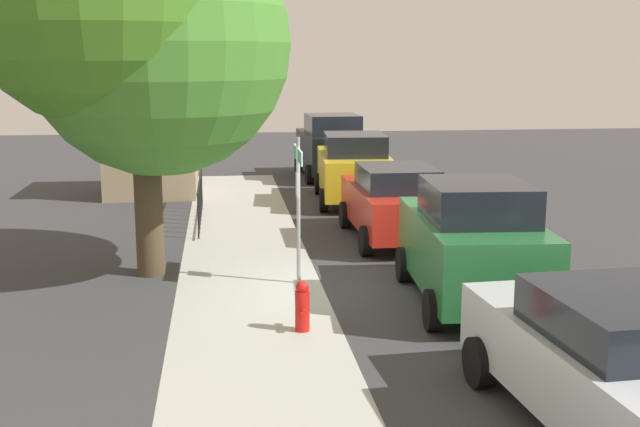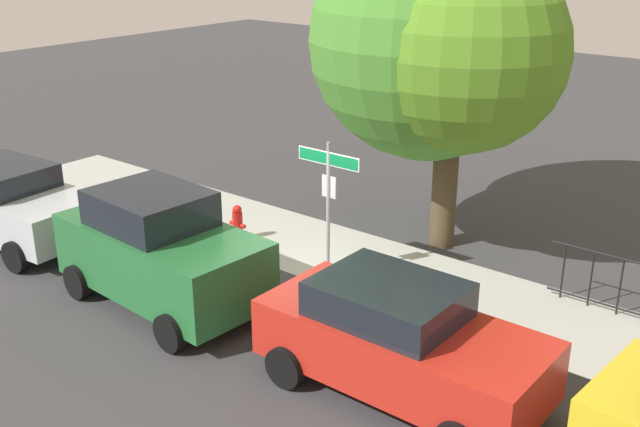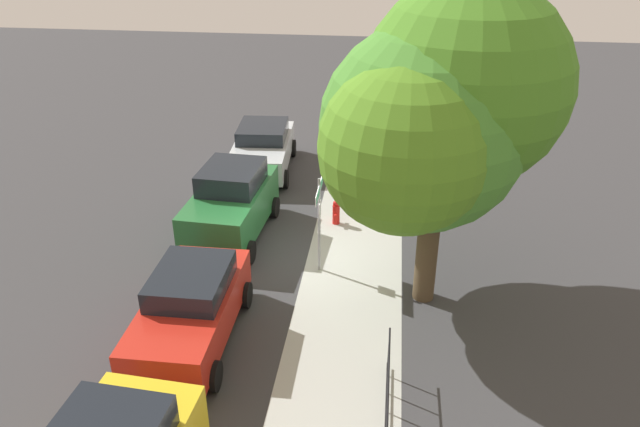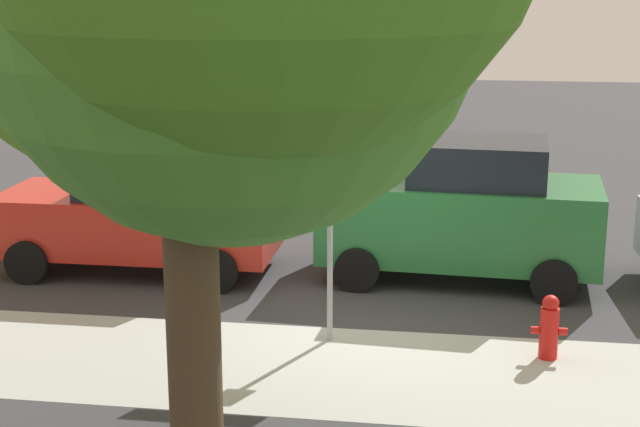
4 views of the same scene
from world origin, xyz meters
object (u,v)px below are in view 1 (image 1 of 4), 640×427
at_px(utility_shed, 152,150).
at_px(car_black, 332,147).
at_px(fire_hydrant, 302,306).
at_px(car_yellow, 354,168).
at_px(car_red, 395,202).
at_px(car_green, 473,243).
at_px(street_sign, 298,182).
at_px(shade_tree, 142,24).
at_px(car_silver, 615,360).

bearing_deg(utility_shed, car_black, -65.71).
bearing_deg(fire_hydrant, car_yellow, -13.45).
bearing_deg(car_red, fire_hydrant, 155.47).
bearing_deg(car_green, car_red, 6.95).
distance_m(street_sign, car_yellow, 8.39).
xyz_separation_m(car_red, fire_hydrant, (-5.83, 2.67, -0.48)).
distance_m(shade_tree, car_silver, 9.66).
height_order(car_silver, car_green, car_green).
distance_m(car_silver, car_yellow, 14.41).
xyz_separation_m(street_sign, car_black, (12.81, -2.37, -0.80)).
bearing_deg(car_silver, fire_hydrant, 34.95).
distance_m(car_yellow, fire_hydrant, 10.95).
distance_m(utility_shed, fire_hydrant, 13.26).
bearing_deg(car_black, car_yellow, 177.77).
bearing_deg(street_sign, utility_shed, 18.41).
bearing_deg(utility_shed, car_red, -140.03).
xyz_separation_m(car_green, fire_hydrant, (-1.03, 2.95, -0.65)).
xyz_separation_m(car_black, utility_shed, (-2.60, 5.77, 0.27)).
bearing_deg(car_yellow, car_black, 3.86).
height_order(car_green, car_black, car_black).
height_order(shade_tree, utility_shed, shade_tree).
relative_size(car_silver, car_red, 1.04).
distance_m(car_black, fire_hydrant, 15.66).
bearing_deg(street_sign, car_red, -37.57).
height_order(car_green, utility_shed, utility_shed).
relative_size(car_silver, car_black, 1.06).
distance_m(street_sign, utility_shed, 10.77).
distance_m(car_yellow, utility_shed, 6.16).
xyz_separation_m(car_red, car_yellow, (4.80, 0.13, 0.11)).
relative_size(car_green, car_red, 0.99).
bearing_deg(utility_shed, car_silver, -159.46).
distance_m(car_silver, car_black, 19.21).
relative_size(shade_tree, car_green, 1.83).
height_order(street_sign, shade_tree, shade_tree).
xyz_separation_m(car_red, utility_shed, (7.00, 5.87, 0.47)).
height_order(car_silver, car_black, car_black).
height_order(street_sign, car_black, street_sign).
relative_size(car_red, fire_hydrant, 5.34).
bearing_deg(car_black, street_sign, 167.61).
distance_m(car_silver, utility_shed, 17.74).
distance_m(street_sign, fire_hydrant, 3.02).
xyz_separation_m(street_sign, shade_tree, (0.59, 2.68, 2.77)).
xyz_separation_m(car_green, utility_shed, (11.80, 6.15, 0.30)).
height_order(car_green, fire_hydrant, car_green).
xyz_separation_m(street_sign, fire_hydrant, (-2.62, 0.20, -1.48)).
bearing_deg(car_black, shade_tree, 155.64).
height_order(shade_tree, car_red, shade_tree).
height_order(street_sign, fire_hydrant, street_sign).
relative_size(shade_tree, car_red, 1.81).
xyz_separation_m(street_sign, car_red, (3.21, -2.47, -0.99)).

